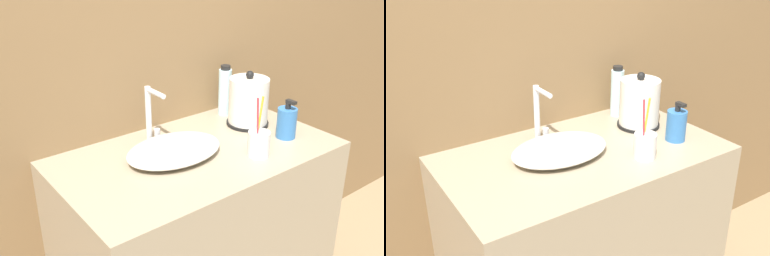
% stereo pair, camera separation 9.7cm
% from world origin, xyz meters
% --- Properties ---
extents(wall_back, '(6.00, 0.04, 2.60)m').
position_xyz_m(wall_back, '(0.00, 0.59, 1.30)').
color(wall_back, olive).
rests_on(wall_back, ground_plane).
extents(vanity_counter, '(1.01, 0.57, 0.92)m').
position_xyz_m(vanity_counter, '(0.00, 0.29, 0.46)').
color(vanity_counter, gray).
rests_on(vanity_counter, ground_plane).
extents(sink_basin, '(0.36, 0.25, 0.05)m').
position_xyz_m(sink_basin, '(-0.09, 0.31, 0.95)').
color(sink_basin, silver).
rests_on(sink_basin, vanity_counter).
extents(faucet, '(0.06, 0.12, 0.22)m').
position_xyz_m(faucet, '(-0.08, 0.46, 1.03)').
color(faucet, silver).
rests_on(faucet, vanity_counter).
extents(electric_kettle, '(0.17, 0.17, 0.23)m').
position_xyz_m(electric_kettle, '(0.32, 0.36, 1.01)').
color(electric_kettle, black).
rests_on(electric_kettle, vanity_counter).
extents(toothbrush_cup, '(0.08, 0.08, 0.22)m').
position_xyz_m(toothbrush_cup, '(0.15, 0.14, 0.97)').
color(toothbrush_cup, silver).
rests_on(toothbrush_cup, vanity_counter).
extents(lotion_bottle, '(0.07, 0.07, 0.15)m').
position_xyz_m(lotion_bottle, '(0.34, 0.18, 0.98)').
color(lotion_bottle, '#3370B7').
rests_on(lotion_bottle, vanity_counter).
extents(shampoo_bottle, '(0.05, 0.05, 0.22)m').
position_xyz_m(shampoo_bottle, '(0.31, 0.50, 1.02)').
color(shampoo_bottle, silver).
rests_on(shampoo_bottle, vanity_counter).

